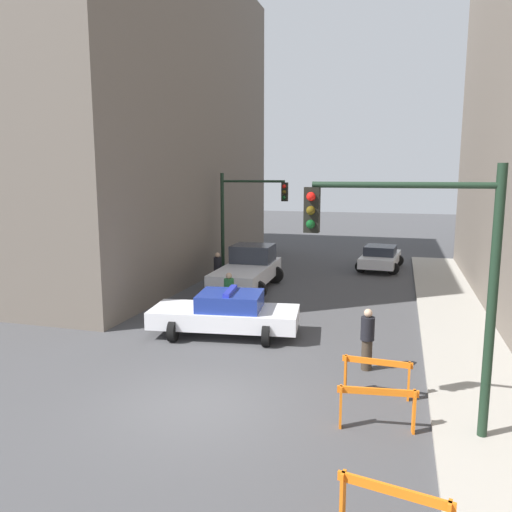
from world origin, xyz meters
The scene contains 14 objects.
ground_plane centered at (0.00, 0.00, 0.00)m, with size 120.00×120.00×0.00m, color #424244.
sidewalk_right centered at (6.20, 0.00, 0.06)m, with size 2.40×44.00×0.12m.
building_corner_left centered at (-12.00, 14.00, 7.95)m, with size 14.00×20.00×15.90m.
traffic_light_near centered at (4.73, 0.08, 3.53)m, with size 3.64×0.35×5.20m.
traffic_light_far centered at (-3.30, 13.86, 3.40)m, with size 3.44×0.35×5.20m.
police_car centered at (-1.04, 4.86, 0.72)m, with size 4.90×2.75×1.52m.
white_truck centered at (-2.30, 11.43, 0.91)m, with size 2.72×5.44×1.90m.
parked_car_near centered at (3.26, 17.96, 0.67)m, with size 2.51×4.44×1.31m.
pedestrian_crossing centered at (-1.59, 6.74, 0.86)m, with size 0.37×0.37×1.66m.
pedestrian_corner centered at (-3.63, 11.05, 0.86)m, with size 0.50×0.50×1.66m.
pedestrian_sidewalk centered at (3.51, 3.15, 0.86)m, with size 0.45×0.45×1.66m.
barrier_front centered at (4.28, -3.25, 0.62)m, with size 1.58×0.45×0.90m.
barrier_mid centered at (3.91, -0.05, 0.62)m, with size 1.59×0.35×0.90m.
barrier_back centered at (3.83, 1.59, 0.62)m, with size 1.60×0.23×0.90m.
Camera 1 is at (4.18, -9.75, 5.11)m, focal length 35.00 mm.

